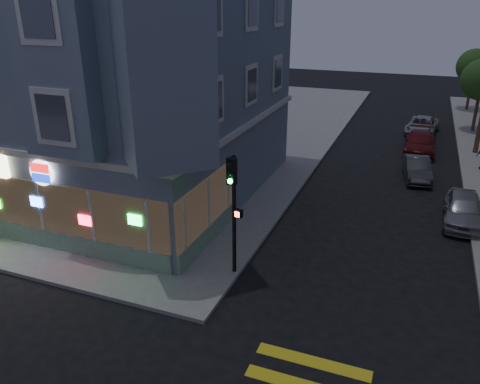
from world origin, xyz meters
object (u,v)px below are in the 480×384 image
Objects in this scene: parked_car_c at (420,143)px; parked_car_d at (422,125)px; fire_hydrant at (476,205)px; street_tree_far at (474,66)px; traffic_signal at (233,197)px; parked_car_b at (417,169)px; parked_car_a at (463,209)px.

parked_car_c reaches higher than parked_car_d.
parked_car_c reaches higher than fire_hydrant.
parked_car_c is 6.41× the size of fire_hydrant.
street_tree_far is 1.14× the size of parked_car_c.
street_tree_far is 15.70m from parked_car_c.
traffic_signal is at bearing -105.82° from street_tree_far.
street_tree_far is at bearing 71.86° from parked_car_b.
traffic_signal is 12.58m from fire_hydrant.
street_tree_far reaches higher than parked_car_d.
parked_car_b is at bearing -89.86° from parked_car_c.
parked_car_d is (-3.60, -9.73, -3.32)m from street_tree_far.
parked_car_a is at bearing -75.63° from parked_car_d.
parked_car_a is 0.85× the size of parked_car_c.
traffic_signal is (-5.78, -18.19, 2.45)m from parked_car_c.
fire_hydrant is (-0.90, -24.19, -3.40)m from street_tree_far.
parked_car_c reaches higher than parked_car_b.
street_tree_far reaches higher than parked_car_c.
parked_car_c is (0.00, 5.20, 0.07)m from parked_car_b.
parked_car_a is 5.61m from parked_car_b.
parked_car_b is at bearing -83.29° from parked_car_d.
parked_car_a is at bearing -76.00° from parked_car_b.
traffic_signal reaches higher than parked_car_d.
street_tree_far reaches higher than parked_car_b.
parked_car_b is at bearing 123.61° from fire_hydrant.
traffic_signal is at bearing -107.50° from parked_car_c.
parked_car_a is 1.29m from fire_hydrant.
parked_car_a reaches higher than parked_car_b.
street_tree_far is at bearing 76.58° from parked_car_c.
street_tree_far reaches higher than traffic_signal.
parked_car_d is 1.00× the size of traffic_signal.
fire_hydrant is (8.48, 8.92, -2.59)m from traffic_signal.
parked_car_c is at bearing 106.25° from fire_hydrant.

